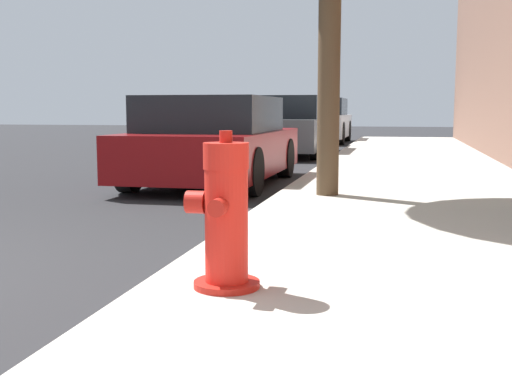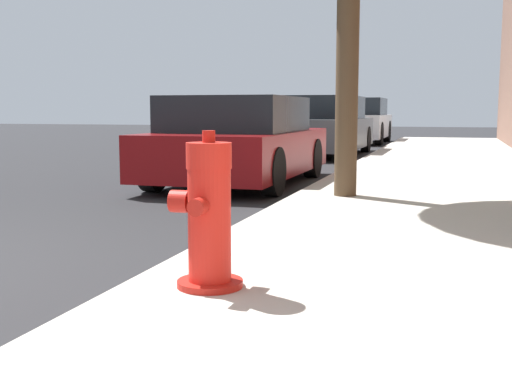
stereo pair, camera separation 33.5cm
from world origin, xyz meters
name	(u,v)px [view 2 (the right image)]	position (x,y,z in m)	size (l,w,h in m)	color
sidewalk_slab	(413,338)	(3.70, 0.00, 0.07)	(3.08, 40.00, 0.15)	#B7B2A8
fire_hydrant	(209,217)	(2.63, 0.27, 0.52)	(0.39, 0.39, 0.82)	red
parked_car_near	(239,142)	(0.88, 5.99, 0.61)	(1.84, 3.83, 1.26)	maroon
parked_car_mid	(326,127)	(0.95, 12.26, 0.68)	(1.71, 4.50, 1.40)	#4C5156
parked_car_far	(360,121)	(0.92, 18.21, 0.71)	(1.74, 3.98, 1.45)	silver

